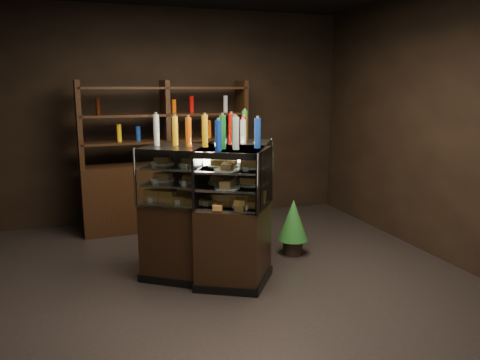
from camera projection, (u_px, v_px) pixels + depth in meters
name	position (u px, v px, depth m)	size (l,w,h in m)	color
ground	(224.00, 280.00, 4.70)	(5.00, 5.00, 0.00)	black
room_shell	(223.00, 84.00, 4.32)	(5.02, 5.02, 3.01)	black
display_case	(221.00, 232.00, 4.78)	(1.58, 1.38, 1.35)	black
food_display	(221.00, 180.00, 4.66)	(1.21, 1.10, 0.42)	gold
bottles_top	(221.00, 132.00, 4.58)	(1.05, 0.96, 0.30)	#D8590A
potted_conifer	(293.00, 219.00, 5.38)	(0.34, 0.34, 0.74)	black
back_shelving	(167.00, 183.00, 6.43)	(2.29, 0.58, 2.00)	black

